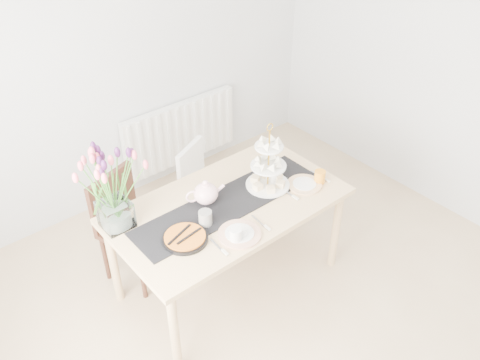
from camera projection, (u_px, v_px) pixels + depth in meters
room_shell at (327, 187)px, 2.68m from camera, size 4.50×4.50×4.50m
radiator at (181, 133)px, 4.80m from camera, size 1.20×0.08×0.60m
dining_table at (228, 212)px, 3.50m from camera, size 1.60×0.90×0.75m
chair_brown at (127, 220)px, 3.70m from camera, size 0.54×0.54×0.86m
chair_white at (202, 181)px, 4.20m from camera, size 0.51×0.51×0.75m
table_runner at (228, 203)px, 3.45m from camera, size 1.40×0.35×0.01m
tulip_vase at (109, 178)px, 3.05m from camera, size 0.68×0.68×0.58m
cake_stand at (268, 171)px, 3.53m from camera, size 0.31×0.31×0.46m
teapot at (206, 193)px, 3.40m from camera, size 0.32×0.29×0.17m
cream_jug at (272, 176)px, 3.63m from camera, size 0.10×0.10×0.09m
tart_tin at (185, 238)px, 3.14m from camera, size 0.29×0.29×0.04m
mug_grey at (205, 218)px, 3.24m from camera, size 0.11×0.11×0.10m
mug_white at (236, 235)px, 3.12m from camera, size 0.10×0.10×0.09m
mug_orange at (320, 177)px, 3.62m from camera, size 0.10×0.10×0.09m
plate_left at (240, 234)px, 3.19m from camera, size 0.30×0.30×0.01m
plate_right at (304, 185)px, 3.61m from camera, size 0.25×0.25×0.01m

